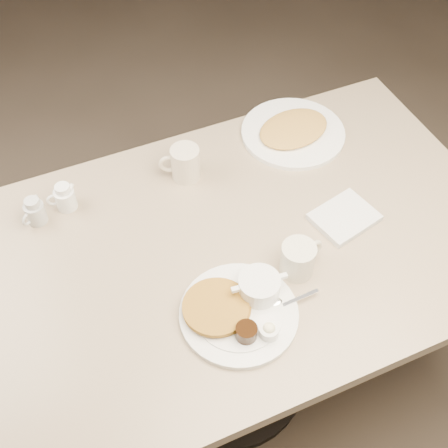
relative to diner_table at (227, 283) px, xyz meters
name	(u,v)px	position (x,y,z in m)	size (l,w,h in m)	color
room	(229,22)	(0.00, 0.00, 0.82)	(7.04, 8.04, 2.84)	#4C3F33
diner_table	(227,283)	(0.00, 0.00, 0.00)	(1.50, 0.90, 0.75)	tan
main_plate	(240,307)	(-0.05, -0.19, 0.19)	(0.36, 0.31, 0.07)	white
coffee_mug_near	(299,258)	(0.13, -0.14, 0.22)	(0.13, 0.10, 0.09)	beige
napkin	(344,217)	(0.32, -0.04, 0.18)	(0.19, 0.16, 0.02)	silver
coffee_mug_far	(184,163)	(-0.01, 0.28, 0.22)	(0.13, 0.10, 0.10)	beige
creamer_left	(35,212)	(-0.43, 0.29, 0.21)	(0.07, 0.07, 0.08)	beige
creamer_right	(65,197)	(-0.35, 0.30, 0.21)	(0.09, 0.07, 0.08)	white
hash_plate	(293,131)	(0.36, 0.31, 0.18)	(0.37, 0.37, 0.04)	white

